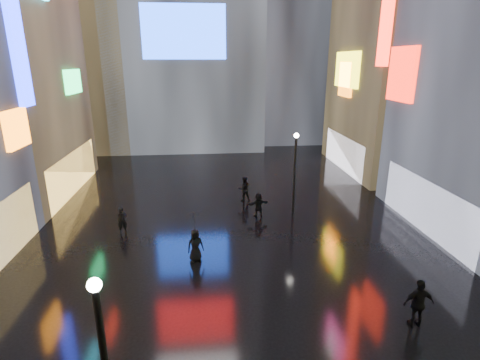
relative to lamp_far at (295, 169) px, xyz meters
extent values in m
plane|color=black|center=(-4.24, -0.36, -2.94)|extent=(140.00, 140.00, 0.00)
cube|color=orange|center=(-15.09, -2.04, 3.12)|extent=(0.25, 2.24, 1.94)
cube|color=#1223E4|center=(-15.09, -0.36, 8.06)|extent=(0.25, 1.40, 8.00)
cube|color=#FFC659|center=(-15.34, 5.64, -1.44)|extent=(0.20, 10.00, 3.00)
cube|color=#16CD57|center=(-15.09, 7.46, 4.97)|extent=(0.25, 3.00, 1.71)
cube|color=white|center=(6.86, -3.36, -1.44)|extent=(0.20, 9.00, 3.00)
cube|color=red|center=(6.61, 0.76, 5.64)|extent=(0.25, 2.99, 3.26)
cube|color=black|center=(11.76, 9.64, 11.06)|extent=(10.00, 12.00, 28.00)
cube|color=white|center=(6.86, 9.64, -1.44)|extent=(0.20, 9.00, 3.00)
cube|color=yellow|center=(6.61, 9.96, 5.71)|extent=(0.25, 4.92, 2.91)
cube|color=orange|center=(6.61, 10.08, 4.90)|extent=(0.25, 2.63, 2.87)
cube|color=#194CFF|center=(-7.24, 16.54, 9.06)|extent=(8.00, 0.20, 5.00)
cube|color=black|center=(-18.24, 21.64, 10.06)|extent=(10.00, 10.00, 26.00)
sphere|color=white|center=(-7.85, -15.18, 2.11)|extent=(0.30, 0.30, 0.30)
cylinder|color=black|center=(0.00, 0.00, -0.44)|extent=(0.16, 0.16, 5.00)
sphere|color=white|center=(0.00, 0.00, 2.11)|extent=(0.30, 0.30, 0.30)
imported|color=black|center=(2.03, -11.06, -1.99)|extent=(1.14, 0.51, 1.91)
imported|color=black|center=(-6.14, -5.50, -2.13)|extent=(0.91, 0.73, 1.63)
imported|color=black|center=(-2.31, -0.40, -2.17)|extent=(1.50, 0.77, 1.54)
imported|color=black|center=(-10.31, -2.03, -2.18)|extent=(0.64, 0.52, 1.53)
imported|color=black|center=(-2.91, 2.44, -2.07)|extent=(0.93, 0.76, 1.75)
imported|color=black|center=(-6.14, -5.50, -0.86)|extent=(1.36, 1.36, 0.91)
camera|label=1|loc=(-5.54, -21.97, 6.42)|focal=28.00mm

